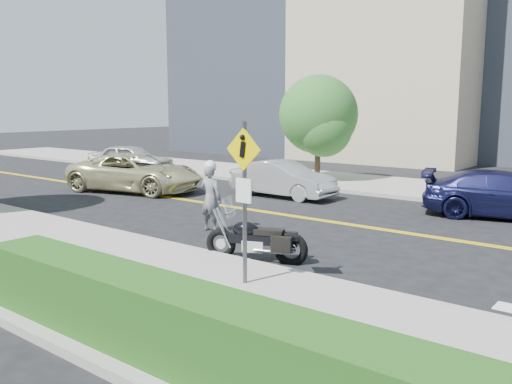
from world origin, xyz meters
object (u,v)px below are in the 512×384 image
at_px(parked_car_blue, 506,195).
at_px(motorcycle, 256,230).
at_px(pedestrian_sign, 244,187).
at_px(parked_car_white, 131,159).
at_px(motorcyclist, 211,196).
at_px(suv, 135,173).
at_px(parked_car_silver, 283,179).

bearing_deg(parked_car_blue, motorcycle, 144.12).
height_order(pedestrian_sign, parked_car_white, pedestrian_sign).
bearing_deg(parked_car_blue, motorcyclist, 124.18).
bearing_deg(suv, motorcyclist, -129.49).
relative_size(pedestrian_sign, parked_car_silver, 0.72).
xyz_separation_m(pedestrian_sign, motorcycle, (-1.07, 1.71, -1.26)).
bearing_deg(pedestrian_sign, suv, 149.65).
bearing_deg(motorcyclist, parked_car_blue, -134.63).
distance_m(motorcycle, parked_car_blue, 9.04).
height_order(parked_car_silver, parked_car_blue, parked_car_blue).
relative_size(motorcycle, parked_car_blue, 0.46).
relative_size(pedestrian_sign, parked_car_blue, 0.60).
bearing_deg(motorcyclist, parked_car_white, -34.38).
bearing_deg(parked_car_blue, pedestrian_sign, 152.98).
xyz_separation_m(parked_car_white, parked_car_silver, (10.27, -1.05, -0.07)).
bearing_deg(suv, parked_car_blue, -89.43).
distance_m(motorcycle, parked_car_white, 17.07).
height_order(suv, parked_car_white, suv).
relative_size(motorcyclist, suv, 0.36).
bearing_deg(pedestrian_sign, parked_car_silver, 121.74).
bearing_deg(parked_car_white, motorcyclist, -139.91).
bearing_deg(motorcycle, parked_car_silver, 101.51).
distance_m(suv, parked_car_silver, 6.07).
height_order(motorcyclist, parked_car_white, motorcyclist).
distance_m(parked_car_silver, parked_car_blue, 7.77).
xyz_separation_m(suv, parked_car_white, (-4.79, 3.65, -0.01)).
distance_m(suv, parked_car_white, 6.02).
bearing_deg(parked_car_white, pedestrian_sign, -142.50).
height_order(pedestrian_sign, motorcycle, pedestrian_sign).
xyz_separation_m(motorcyclist, motorcycle, (2.78, -1.49, -0.28)).
distance_m(pedestrian_sign, parked_car_blue, 10.47).
xyz_separation_m(motorcycle, parked_car_silver, (-4.56, 7.40, -0.01)).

